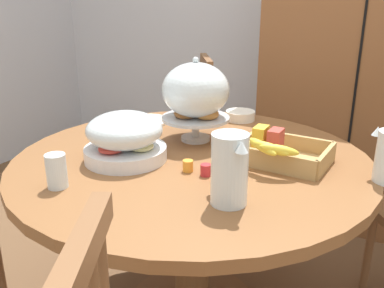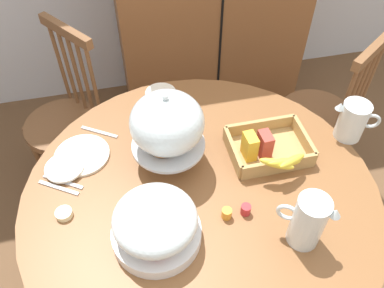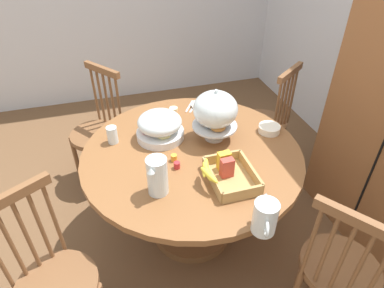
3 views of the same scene
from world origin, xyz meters
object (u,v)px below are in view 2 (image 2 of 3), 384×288
(china_plate_large, at_px, (82,155))
(china_plate_small, at_px, (64,167))
(windsor_chair_facing_door, at_px, (66,123))
(fruit_platter_covered, at_px, (155,224))
(pastry_stand_with_dome, at_px, (167,125))
(butter_dish, at_px, (64,214))
(cereal_basket, at_px, (268,149))
(windsor_chair_by_cabinet, at_px, (320,117))
(cereal_bowl, at_px, (161,96))
(orange_juice_pitcher, at_px, (307,223))
(milk_pitcher, at_px, (352,122))
(dining_table, at_px, (200,218))

(china_plate_large, relative_size, china_plate_small, 1.47)
(windsor_chair_facing_door, relative_size, fruit_platter_covered, 3.25)
(pastry_stand_with_dome, xyz_separation_m, butter_dish, (-0.41, -0.16, -0.19))
(pastry_stand_with_dome, height_order, china_plate_large, pastry_stand_with_dome)
(fruit_platter_covered, height_order, china_plate_large, fruit_platter_covered)
(cereal_basket, bearing_deg, fruit_platter_covered, -151.87)
(fruit_platter_covered, height_order, butter_dish, fruit_platter_covered)
(fruit_platter_covered, relative_size, butter_dish, 5.00)
(fruit_platter_covered, bearing_deg, china_plate_small, 129.08)
(cereal_basket, relative_size, china_plate_large, 1.44)
(windsor_chair_by_cabinet, relative_size, pastry_stand_with_dome, 2.83)
(windsor_chair_facing_door, bearing_deg, cereal_basket, -39.36)
(pastry_stand_with_dome, relative_size, cereal_bowl, 2.46)
(orange_juice_pitcher, bearing_deg, pastry_stand_with_dome, 130.33)
(pastry_stand_with_dome, relative_size, china_plate_large, 1.56)
(windsor_chair_by_cabinet, xyz_separation_m, milk_pitcher, (-0.14, -0.39, 0.36))
(orange_juice_pitcher, height_order, cereal_bowl, orange_juice_pitcher)
(fruit_platter_covered, distance_m, cereal_bowl, 0.71)
(fruit_platter_covered, relative_size, cereal_basket, 0.95)
(windsor_chair_facing_door, xyz_separation_m, pastry_stand_with_dome, (0.46, -0.63, 0.49))
(cereal_basket, bearing_deg, orange_juice_pitcher, -91.97)
(windsor_chair_by_cabinet, xyz_separation_m, orange_juice_pitcher, (-0.52, -0.80, 0.38))
(cereal_basket, bearing_deg, china_plate_large, 166.94)
(fruit_platter_covered, bearing_deg, butter_dish, 152.29)
(orange_juice_pitcher, height_order, cereal_basket, orange_juice_pitcher)
(dining_table, height_order, fruit_platter_covered, fruit_platter_covered)
(milk_pitcher, height_order, cereal_basket, milk_pitcher)
(windsor_chair_by_cabinet, relative_size, china_plate_small, 6.50)
(china_plate_small, bearing_deg, dining_table, -23.74)
(cereal_basket, bearing_deg, cereal_bowl, 129.14)
(dining_table, xyz_separation_m, windsor_chair_facing_door, (-0.54, 0.80, -0.10))
(orange_juice_pitcher, distance_m, butter_dish, 0.83)
(china_plate_large, bearing_deg, orange_juice_pitcher, -37.38)
(butter_dish, bearing_deg, orange_juice_pitcher, -19.24)
(china_plate_large, bearing_deg, dining_table, -33.05)
(fruit_platter_covered, distance_m, butter_dish, 0.35)
(pastry_stand_with_dome, xyz_separation_m, china_plate_small, (-0.40, 0.04, -0.18))
(pastry_stand_with_dome, distance_m, milk_pitcher, 0.76)
(dining_table, distance_m, windsor_chair_by_cabinet, 0.97)
(dining_table, bearing_deg, pastry_stand_with_dome, 116.81)
(pastry_stand_with_dome, distance_m, fruit_platter_covered, 0.36)
(cereal_basket, bearing_deg, pastry_stand_with_dome, 170.57)
(pastry_stand_with_dome, bearing_deg, orange_juice_pitcher, -49.67)
(windsor_chair_by_cabinet, xyz_separation_m, cereal_bowl, (-0.86, 0.01, 0.31))
(cereal_basket, bearing_deg, butter_dish, -172.75)
(dining_table, relative_size, cereal_basket, 4.21)
(milk_pitcher, bearing_deg, china_plate_small, 176.34)
(pastry_stand_with_dome, distance_m, orange_juice_pitcher, 0.58)
(pastry_stand_with_dome, xyz_separation_m, china_plate_large, (-0.34, 0.10, -0.19))
(dining_table, xyz_separation_m, pastry_stand_with_dome, (-0.09, 0.17, 0.39))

